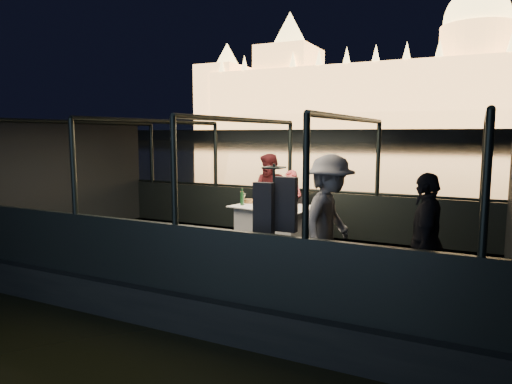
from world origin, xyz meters
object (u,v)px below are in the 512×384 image
at_px(coat_stand, 274,225).
at_px(passenger_dark, 426,238).
at_px(chair_port_left, 264,216).
at_px(passenger_stripe, 329,227).
at_px(chair_port_right, 292,218).
at_px(person_man_maroon, 270,199).
at_px(dining_table_central, 275,227).
at_px(person_woman_coral, 291,201).
at_px(wine_bottle, 242,197).

distance_m(coat_stand, passenger_dark, 1.86).
xyz_separation_m(chair_port_left, passenger_dark, (3.26, -2.45, 0.40)).
height_order(chair_port_left, passenger_dark, passenger_dark).
distance_m(chair_port_left, passenger_stripe, 3.10).
bearing_deg(chair_port_right, person_man_maroon, 139.50).
relative_size(dining_table_central, passenger_dark, 0.89).
bearing_deg(dining_table_central, chair_port_left, 130.43).
bearing_deg(chair_port_left, passenger_dark, -18.40).
xyz_separation_m(coat_stand, passenger_stripe, (0.60, 0.47, -0.05)).
bearing_deg(passenger_dark, person_man_maroon, -132.16).
distance_m(chair_port_right, person_man_maroon, 0.72).
bearing_deg(person_man_maroon, passenger_dark, -28.83).
bearing_deg(chair_port_left, chair_port_right, 23.10).
xyz_separation_m(chair_port_right, coat_stand, (0.86, -2.82, 0.45)).
xyz_separation_m(chair_port_right, person_man_maroon, (-0.59, 0.27, 0.30)).
height_order(coat_stand, person_woman_coral, coat_stand).
relative_size(person_woman_coral, wine_bottle, 4.38).
height_order(chair_port_right, coat_stand, coat_stand).
height_order(chair_port_right, passenger_stripe, passenger_stripe).
distance_m(chair_port_left, passenger_dark, 4.10).
relative_size(chair_port_right, wine_bottle, 2.69).
bearing_deg(coat_stand, chair_port_right, 106.94).
height_order(dining_table_central, wine_bottle, wine_bottle).
relative_size(dining_table_central, person_woman_coral, 1.06).
height_order(dining_table_central, passenger_dark, passenger_dark).
bearing_deg(person_woman_coral, dining_table_central, -76.66).
relative_size(person_woman_coral, passenger_dark, 0.83).
xyz_separation_m(person_man_maroon, passenger_stripe, (2.05, -2.62, 0.10)).
relative_size(person_man_maroon, wine_bottle, 5.38).
distance_m(coat_stand, wine_bottle, 2.58).
distance_m(dining_table_central, chair_port_right, 0.63).
distance_m(dining_table_central, person_woman_coral, 0.90).
xyz_separation_m(person_woman_coral, person_man_maroon, (-0.48, 0.07, 0.00)).
relative_size(chair_port_right, person_woman_coral, 0.61).
bearing_deg(coat_stand, dining_table_central, 113.34).
height_order(dining_table_central, coat_stand, coat_stand).
relative_size(person_man_maroon, passenger_stripe, 0.92).
distance_m(chair_port_right, coat_stand, 2.98).
bearing_deg(chair_port_left, wine_bottle, -80.62).
distance_m(passenger_stripe, wine_bottle, 2.67).
height_order(chair_port_left, wine_bottle, wine_bottle).
bearing_deg(wine_bottle, person_woman_coral, 59.07).
height_order(chair_port_right, wine_bottle, wine_bottle).
relative_size(dining_table_central, passenger_stripe, 0.80).
bearing_deg(passenger_dark, coat_stand, -81.81).
xyz_separation_m(dining_table_central, chair_port_right, (0.09, 0.62, 0.06)).
xyz_separation_m(dining_table_central, person_man_maroon, (-0.50, 0.89, 0.36)).
relative_size(coat_stand, person_woman_coral, 1.24).
bearing_deg(passenger_dark, passenger_stripe, -98.72).
distance_m(chair_port_left, person_woman_coral, 0.61).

